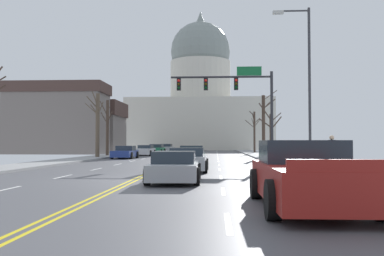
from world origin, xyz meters
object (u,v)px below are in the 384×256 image
Objects in this scene: sedan_near_02 at (175,167)px; sedan_oncoming_02 at (156,149)px; sedan_oncoming_03 at (166,148)px; pedestrian_00 at (332,151)px; street_lamp_right at (305,75)px; sedan_oncoming_01 at (145,151)px; sedan_near_01 at (188,160)px; signal_gantry at (236,93)px; sedan_near_00 at (192,156)px; pickup_truck_near_03 at (308,177)px; sedan_oncoming_00 at (125,153)px.

sedan_oncoming_02 is (-6.73, 42.38, 0.04)m from sedan_near_02.
sedan_oncoming_03 is 2.55× the size of pedestrian_00.
street_lamp_right is 1.81× the size of sedan_near_02.
sedan_oncoming_03 reaches higher than sedan_oncoming_01.
sedan_near_01 is 27.69m from sedan_oncoming_01.
street_lamp_right is 1.94× the size of sedan_oncoming_03.
signal_gantry reaches higher than sedan_oncoming_03.
sedan_oncoming_01 is 0.95× the size of sedan_oncoming_02.
sedan_oncoming_02 is at bearing 109.74° from pedestrian_00.
street_lamp_right reaches higher than sedan_oncoming_03.
sedan_near_01 is at bearing -88.44° from sedan_near_00.
pickup_truck_near_03 is 1.13× the size of sedan_oncoming_02.
pickup_truck_near_03 is 3.11× the size of pedestrian_00.
pickup_truck_near_03 is at bearing -59.13° from sedan_near_02.
street_lamp_right is 10.31m from sedan_near_00.
sedan_oncoming_01 is (-6.78, 26.85, -0.00)m from sedan_near_01.
sedan_oncoming_01 is at bearing -89.93° from sedan_oncoming_03.
pickup_truck_near_03 is at bearing -108.16° from pedestrian_00.
street_lamp_right reaches higher than sedan_near_01.
sedan_near_02 is at bearing -136.39° from street_lamp_right.
signal_gantry is 0.93× the size of street_lamp_right.
signal_gantry is 13.54m from sedan_oncoming_00.
sedan_near_02 is 24.71m from sedan_oncoming_00.
street_lamp_right is at bearing 1.91° from sedan_near_01.
sedan_near_01 is 19.29m from sedan_oncoming_00.
sedan_oncoming_03 reaches higher than sedan_near_01.
signal_gantry reaches higher than sedan_near_00.
sedan_oncoming_03 is at bearing 90.07° from sedan_oncoming_01.
sedan_oncoming_02 reaches higher than sedan_near_02.
sedan_oncoming_01 is 2.62× the size of pedestrian_00.
sedan_near_00 is at bearing -80.91° from sedan_oncoming_03.
sedan_near_00 is 19.39m from pickup_truck_near_03.
sedan_near_00 is at bearing -132.87° from signal_gantry.
sedan_near_00 is at bearing 90.28° from sedan_near_02.
sedan_near_00 is 0.81× the size of pickup_truck_near_03.
pickup_truck_near_03 is (-2.56, -12.22, -4.36)m from street_lamp_right.
pedestrian_00 is (7.13, -8.84, 0.48)m from sedan_near_00.
sedan_oncoming_01 reaches higher than sedan_near_02.
sedan_near_01 is (0.19, -7.00, -0.03)m from sedan_near_00.
signal_gantry is 22.97m from pickup_truck_near_03.
sedan_oncoming_02 is (-6.86, 36.60, 0.01)m from sedan_near_01.
sedan_near_01 is at bearing -178.09° from street_lamp_right.
pickup_truck_near_03 is (3.73, -6.23, 0.15)m from sedan_near_02.
signal_gantry is at bearing 91.45° from pickup_truck_near_03.
sedan_oncoming_00 is at bearing 122.80° from sedan_near_00.
pedestrian_00 is at bearing -69.14° from street_lamp_right.
sedan_oncoming_01 reaches higher than sedan_oncoming_00.
street_lamp_right is 22.63m from sedan_oncoming_00.
sedan_near_01 is (-6.16, -0.21, -4.49)m from street_lamp_right.
sedan_oncoming_01 is (-6.65, 32.63, 0.02)m from sedan_near_02.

